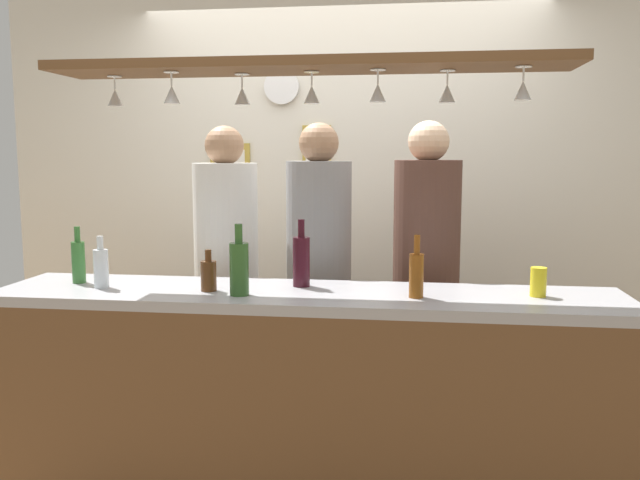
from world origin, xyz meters
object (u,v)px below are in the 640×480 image
person_left_white_patterned_shirt (226,256)px  bottle_wine_dark_red (301,260)px  picture_frame_crest (317,146)px  picture_frame_caricature (230,170)px  wall_clock (282,87)px  bottle_beer_brown_stubby (209,275)px  bottle_beer_amber_tall (416,274)px  bottle_beer_green_import (78,261)px  bottle_champagne_green (239,267)px  drink_can (538,282)px  person_right_brown_shirt (426,258)px  bottle_soda_clear (101,267)px  person_middle_grey_shirt (319,256)px

person_left_white_patterned_shirt → bottle_wine_dark_red: person_left_white_patterned_shirt is taller
bottle_wine_dark_red → picture_frame_crest: picture_frame_crest is taller
person_left_white_patterned_shirt → bottle_wine_dark_red: (0.49, -0.53, 0.07)m
bottle_wine_dark_red → picture_frame_caricature: (-0.68, 1.30, 0.37)m
wall_clock → picture_frame_crest: bearing=1.6°
bottle_beer_brown_stubby → bottle_beer_amber_tall: 0.88m
picture_frame_crest → picture_frame_caricature: size_ratio=0.76×
bottle_beer_green_import → bottle_wine_dark_red: bearing=3.4°
bottle_wine_dark_red → bottle_champagne_green: bearing=-135.4°
drink_can → picture_frame_caricature: (-1.68, 1.37, 0.42)m
person_right_brown_shirt → bottle_wine_dark_red: person_right_brown_shirt is taller
picture_frame_caricature → bottle_soda_clear: bearing=-97.4°
drink_can → picture_frame_crest: picture_frame_crest is taller
bottle_wine_dark_red → wall_clock: size_ratio=1.36×
bottle_soda_clear → bottle_champagne_green: size_ratio=0.77×
bottle_beer_brown_stubby → drink_can: (1.38, 0.08, -0.01)m
bottle_beer_amber_tall → drink_can: (0.50, 0.09, -0.04)m
picture_frame_caricature → wall_clock: (0.34, -0.01, 0.52)m
bottle_beer_green_import → bottle_beer_amber_tall: size_ratio=1.00×
bottle_beer_amber_tall → drink_can: bearing=10.2°
person_right_brown_shirt → bottle_beer_amber_tall: (-0.06, -0.69, 0.04)m
person_left_white_patterned_shirt → bottle_beer_green_import: bearing=-132.0°
bottle_beer_amber_tall → bottle_soda_clear: bearing=179.4°
person_right_brown_shirt → drink_can: 0.75m
bottle_wine_dark_red → bottle_beer_green_import: bearing=-176.6°
person_left_white_patterned_shirt → wall_clock: wall_clock is taller
person_left_white_patterned_shirt → wall_clock: 1.24m
person_right_brown_shirt → wall_clock: wall_clock is taller
person_middle_grey_shirt → bottle_champagne_green: bearing=-107.2°
person_left_white_patterned_shirt → bottle_beer_brown_stubby: person_left_white_patterned_shirt is taller
person_middle_grey_shirt → picture_frame_crest: bearing=98.9°
person_right_brown_shirt → picture_frame_crest: bearing=131.3°
bottle_beer_amber_tall → picture_frame_crest: picture_frame_crest is taller
bottle_wine_dark_red → wall_clock: wall_clock is taller
bottle_soda_clear → bottle_beer_green_import: 0.18m
bottle_beer_brown_stubby → bottle_beer_amber_tall: (0.88, -0.01, 0.03)m
drink_can → wall_clock: wall_clock is taller
bottle_champagne_green → wall_clock: wall_clock is taller
bottle_wine_dark_red → bottle_beer_amber_tall: (0.51, -0.17, -0.02)m
bottle_beer_green_import → bottle_beer_brown_stubby: bearing=-8.3°
bottle_beer_brown_stubby → bottle_soda_clear: bearing=179.8°
bottle_beer_amber_tall → bottle_champagne_green: bearing=-175.7°
person_left_white_patterned_shirt → bottle_beer_amber_tall: person_left_white_patterned_shirt is taller
person_middle_grey_shirt → drink_can: bearing=-31.1°
bottle_beer_green_import → picture_frame_crest: (0.91, 1.36, 0.53)m
person_right_brown_shirt → bottle_beer_green_import: bearing=-159.7°
bottle_beer_brown_stubby → picture_frame_caricature: picture_frame_caricature is taller
person_right_brown_shirt → bottle_beer_green_import: 1.69m
person_left_white_patterned_shirt → person_right_brown_shirt: size_ratio=0.99×
drink_can → picture_frame_crest: bearing=129.2°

